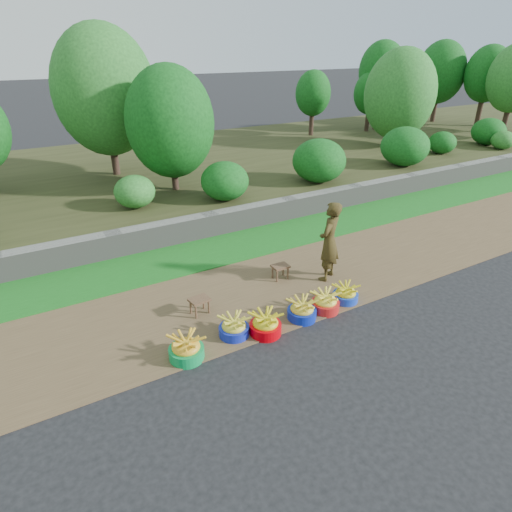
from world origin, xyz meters
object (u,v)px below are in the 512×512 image
basin_f (346,294)px  stool_right (280,268)px  basin_a (186,349)px  basin_d (302,310)px  vendor_woman (329,242)px  basin_c (265,325)px  basin_e (325,302)px  basin_b (234,327)px  stool_left (199,302)px

basin_f → stool_right: bearing=114.6°
basin_a → basin_d: bearing=-0.2°
basin_d → vendor_woman: size_ratio=0.31×
basin_f → basin_c: bearing=-176.6°
stool_right → vendor_woman: (0.79, -0.43, 0.55)m
basin_f → basin_e: bearing=-174.3°
basin_b → stool_left: basin_b is taller
stool_right → stool_left: bearing=-169.5°
basin_f → vendor_woman: size_ratio=0.29×
basin_f → stool_left: 2.56m
stool_left → vendor_woman: vendor_woman is taller
basin_f → stool_right: size_ratio=1.39×
basin_d → basin_e: basin_d is taller
basin_e → basin_f: bearing=5.7°
basin_b → basin_d: (1.19, -0.14, 0.00)m
basin_a → stool_left: size_ratio=1.43×
stool_right → vendor_woman: 1.05m
basin_d → basin_c: bearing=-176.0°
stool_left → basin_e: bearing=-26.7°
basin_a → stool_right: 2.75m
basin_d → stool_left: (-1.41, 0.96, 0.09)m
basin_e → stool_left: (-1.90, 0.95, 0.09)m
basin_f → basin_b: bearing=177.7°
basin_e → stool_right: bearing=93.6°
basin_f → stool_right: 1.37m
stool_left → stool_right: size_ratio=1.11×
basin_c → stool_right: (1.14, 1.35, 0.07)m
basin_d → stool_right: size_ratio=1.50×
basin_e → stool_left: 2.13m
stool_right → basin_a: bearing=-152.1°
basin_b → basin_e: (1.68, -0.14, 0.00)m
basin_b → vendor_woman: 2.58m
basin_e → basin_f: 0.49m
basin_e → stool_left: bearing=153.3°
stool_left → stool_right: 1.85m
basin_f → vendor_woman: 1.06m
basin_a → stool_right: (2.43, 1.29, 0.07)m
basin_f → stool_right: basin_f is taller
basin_d → stool_right: bearing=72.6°
vendor_woman → basin_c: bearing=-5.4°
basin_f → stool_left: (-2.39, 0.91, 0.10)m
basin_e → vendor_woman: (0.71, 0.87, 0.63)m
basin_b → basin_f: size_ratio=1.06×
basin_f → basin_a: bearing=-179.2°
basin_b → basin_a: bearing=-171.1°
basin_c → basin_b: bearing=157.4°
basin_a → basin_b: basin_a is taller
basin_a → basin_e: 2.52m
basin_c → stool_right: basin_c is taller
basin_a → basin_d: basin_a is taller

